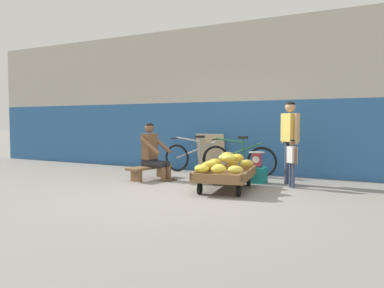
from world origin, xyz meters
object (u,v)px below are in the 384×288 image
(vendor_seated, at_px, (153,151))
(bicycle_far_left, at_px, (238,160))
(customer_adult, at_px, (290,133))
(low_bench, at_px, (150,169))
(banana_cart, at_px, (226,176))
(weighing_scale, at_px, (257,159))
(customer_child, at_px, (292,158))
(bicycle_near_left, at_px, (196,157))
(sign_board, at_px, (211,153))
(plastic_crate, at_px, (257,175))

(vendor_seated, height_order, bicycle_far_left, vendor_seated)
(customer_adult, bearing_deg, vendor_seated, -165.77)
(low_bench, bearing_deg, banana_cart, -13.09)
(weighing_scale, bearing_deg, customer_child, -18.80)
(banana_cart, distance_m, bicycle_far_left, 1.78)
(banana_cart, relative_size, bicycle_near_left, 0.94)
(vendor_seated, xyz_separation_m, customer_adult, (2.58, 0.65, 0.38))
(low_bench, bearing_deg, customer_child, 6.33)
(sign_board, bearing_deg, weighing_scale, -36.25)
(customer_child, bearing_deg, banana_cart, -142.23)
(vendor_seated, distance_m, weighing_scale, 2.06)
(bicycle_near_left, relative_size, bicycle_far_left, 1.00)
(low_bench, xyz_separation_m, customer_adult, (2.67, 0.65, 0.75))
(low_bench, height_order, weighing_scale, weighing_scale)
(plastic_crate, distance_m, bicycle_near_left, 1.85)
(customer_adult, relative_size, customer_child, 1.79)
(banana_cart, xyz_separation_m, plastic_crate, (0.23, 0.98, -0.09))
(low_bench, distance_m, customer_adult, 2.85)
(bicycle_far_left, bearing_deg, weighing_scale, -48.58)
(low_bench, xyz_separation_m, customer_child, (2.79, 0.31, 0.33))
(bicycle_near_left, relative_size, customer_child, 1.95)
(low_bench, xyz_separation_m, vendor_seated, (0.09, -0.01, 0.37))
(weighing_scale, relative_size, customer_adult, 0.20)
(banana_cart, bearing_deg, bicycle_far_left, 103.78)
(banana_cart, bearing_deg, plastic_crate, 76.91)
(vendor_seated, distance_m, customer_adult, 2.69)
(bicycle_far_left, height_order, sign_board, sign_board)
(low_bench, xyz_separation_m, bicycle_near_left, (0.39, 1.30, 0.15))
(plastic_crate, height_order, sign_board, sign_board)
(banana_cart, distance_m, customer_child, 1.24)
(vendor_seated, relative_size, plastic_crate, 3.17)
(banana_cart, relative_size, sign_board, 1.76)
(banana_cart, height_order, low_bench, banana_cart)
(vendor_seated, bearing_deg, banana_cart, -13.56)
(plastic_crate, bearing_deg, weighing_scale, -90.00)
(bicycle_near_left, distance_m, bicycle_far_left, 1.03)
(customer_child, bearing_deg, vendor_seated, -173.36)
(sign_board, bearing_deg, vendor_seated, -108.48)
(vendor_seated, relative_size, customer_child, 1.34)
(vendor_seated, bearing_deg, bicycle_far_left, 44.32)
(weighing_scale, xyz_separation_m, bicycle_near_left, (-1.68, 0.75, -0.10))
(bicycle_near_left, distance_m, customer_adult, 2.45)
(weighing_scale, bearing_deg, customer_adult, 8.87)
(banana_cart, distance_m, sign_board, 2.38)
(low_bench, bearing_deg, bicycle_far_left, 42.38)
(vendor_seated, distance_m, bicycle_near_left, 1.36)
(plastic_crate, relative_size, bicycle_far_left, 0.22)
(sign_board, bearing_deg, customer_child, -31.05)
(low_bench, bearing_deg, weighing_scale, 15.04)
(plastic_crate, relative_size, customer_adult, 0.24)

